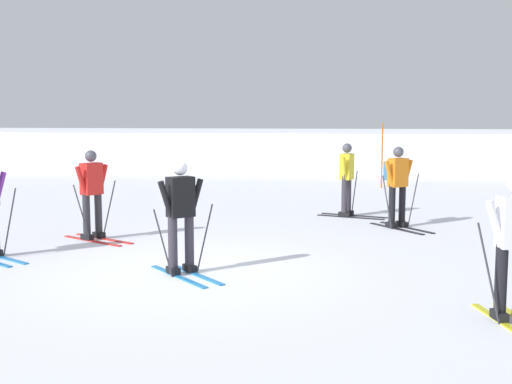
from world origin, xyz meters
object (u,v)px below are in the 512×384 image
Objects in this scene: skier_orange at (397,183)px; skier_red at (92,192)px; skier_black at (181,214)px; skier_yellow at (347,178)px; trail_marker_pole at (382,156)px.

skier_red is (-5.89, -2.03, -0.04)m from skier_orange.
skier_orange and skier_black have the same top height.
skier_orange is 6.23m from skier_red.
skier_orange is at bearing -54.05° from skier_yellow.
skier_orange is 1.00× the size of skier_yellow.
trail_marker_pole is (6.14, 9.52, 0.12)m from skier_red.
skier_yellow is at bearing 125.95° from skier_orange.
skier_red is at bearing -122.80° from trail_marker_pole.
skier_orange and skier_red have the same top height.
skier_yellow is at bearing 66.30° from skier_black.
skier_yellow is 6.23m from trail_marker_pole.
skier_black is (-2.59, -5.90, 0.00)m from skier_yellow.
skier_orange is 1.00× the size of skier_black.
trail_marker_pole is (1.25, 6.10, 0.12)m from skier_yellow.
skier_orange is 1.00× the size of skier_red.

